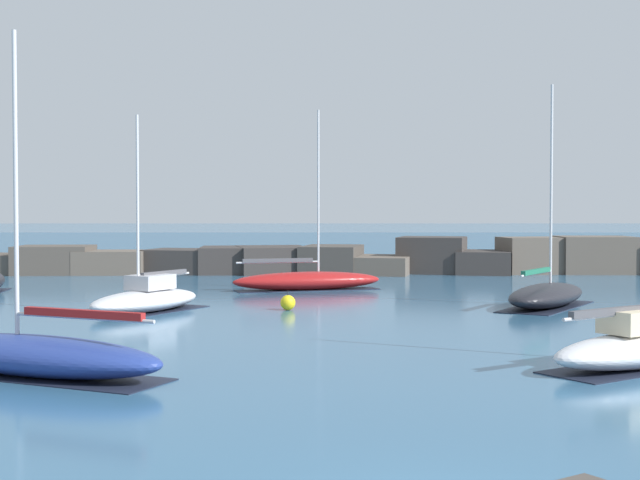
{
  "coord_description": "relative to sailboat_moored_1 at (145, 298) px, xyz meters",
  "views": [
    {
      "loc": [
        -1.76,
        -12.29,
        4.36
      ],
      "look_at": [
        -1.72,
        26.66,
        3.08
      ],
      "focal_mm": 50.0,
      "sensor_mm": 36.0,
      "label": 1
    }
  ],
  "objects": [
    {
      "name": "sailboat_moored_2",
      "position": [
        -0.0,
        -14.98,
        -0.01
      ],
      "size": [
        8.16,
        5.25,
        9.14
      ],
      "color": "navy",
      "rests_on": "ground"
    },
    {
      "name": "sailboat_moored_4",
      "position": [
        6.81,
        10.48,
        -0.02
      ],
      "size": [
        8.54,
        4.14,
        9.91
      ],
      "color": "maroon",
      "rests_on": "ground"
    },
    {
      "name": "breakwater_jetty",
      "position": [
        10.01,
        23.8,
        0.39
      ],
      "size": [
        61.57,
        7.25,
        2.58
      ],
      "color": "#423D38",
      "rests_on": "ground"
    },
    {
      "name": "mooring_buoy_orange_near",
      "position": [
        6.11,
        0.57,
        -0.24
      ],
      "size": [
        0.66,
        0.66,
        0.86
      ],
      "color": "yellow",
      "rests_on": "ground"
    },
    {
      "name": "open_sea_beyond",
      "position": [
        9.29,
        83.85,
        -0.57
      ],
      "size": [
        400.0,
        116.0,
        0.01
      ],
      "color": "#235175",
      "rests_on": "ground"
    },
    {
      "name": "sailboat_moored_3",
      "position": [
        17.79,
        1.82,
        -0.01
      ],
      "size": [
        5.95,
        7.42,
        10.11
      ],
      "color": "black",
      "rests_on": "ground"
    },
    {
      "name": "sailboat_moored_1",
      "position": [
        0.0,
        0.0,
        0.0
      ],
      "size": [
        5.23,
        6.85,
        8.44
      ],
      "color": "silver",
      "rests_on": "ground"
    }
  ]
}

